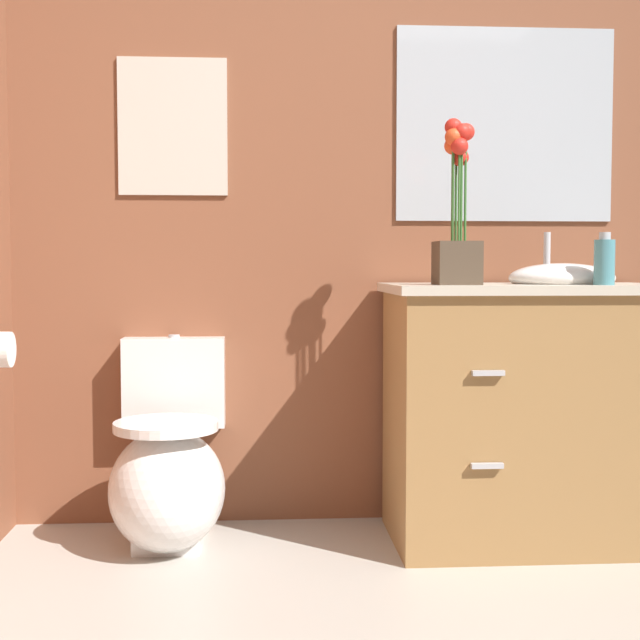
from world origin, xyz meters
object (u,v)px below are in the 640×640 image
(soap_bottle, at_px, (604,261))
(toilet, at_px, (169,473))
(wall_poster, at_px, (173,127))
(vanity_cabinet, at_px, (526,409))
(flower_vase, at_px, (457,220))
(wall_mirror, at_px, (505,125))

(soap_bottle, bearing_deg, toilet, 172.36)
(wall_poster, bearing_deg, vanity_cabinet, -13.70)
(vanity_cabinet, xyz_separation_m, soap_bottle, (0.20, -0.16, 0.50))
(vanity_cabinet, bearing_deg, toilet, 178.74)
(soap_bottle, xyz_separation_m, wall_poster, (-1.40, 0.46, 0.48))
(flower_vase, height_order, wall_poster, wall_poster)
(toilet, bearing_deg, vanity_cabinet, -1.26)
(toilet, height_order, soap_bottle, soap_bottle)
(toilet, relative_size, flower_vase, 1.30)
(soap_bottle, height_order, wall_mirror, wall_mirror)
(wall_mirror, bearing_deg, toilet, -167.46)
(toilet, xyz_separation_m, wall_poster, (0.00, 0.27, 1.19))
(toilet, relative_size, wall_mirror, 0.86)
(vanity_cabinet, distance_m, wall_mirror, 1.04)
(wall_poster, bearing_deg, wall_mirror, 0.00)
(vanity_cabinet, height_order, wall_mirror, wall_mirror)
(wall_poster, bearing_deg, flower_vase, -22.28)
(toilet, relative_size, vanity_cabinet, 0.65)
(toilet, xyz_separation_m, vanity_cabinet, (1.21, -0.03, 0.21))
(flower_vase, bearing_deg, wall_poster, 157.72)
(toilet, bearing_deg, soap_bottle, -7.64)
(wall_mirror, bearing_deg, vanity_cabinet, -89.48)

